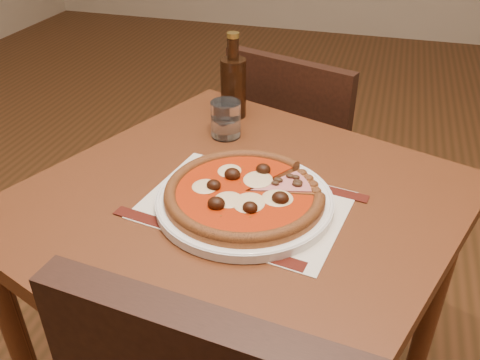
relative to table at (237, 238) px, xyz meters
name	(u,v)px	position (x,y,z in m)	size (l,w,h in m)	color
table	(237,238)	(0.00, 0.00, 0.00)	(1.03, 1.03, 0.75)	brown
chair_far	(299,159)	(0.02, 0.64, -0.16)	(0.51, 0.51, 0.85)	black
placemat	(244,205)	(0.02, -0.02, 0.10)	(0.38, 0.27, 0.00)	silver
plate	(244,201)	(0.02, -0.02, 0.11)	(0.34, 0.34, 0.02)	white
pizza	(244,192)	(0.02, -0.02, 0.13)	(0.31, 0.31, 0.04)	#A15827
ham_slice	(289,183)	(0.10, 0.04, 0.13)	(0.13, 0.11, 0.02)	#A15827
water_glass	(226,119)	(-0.10, 0.25, 0.15)	(0.07, 0.07, 0.09)	white
bottle	(233,85)	(-0.12, 0.36, 0.19)	(0.07, 0.07, 0.22)	black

